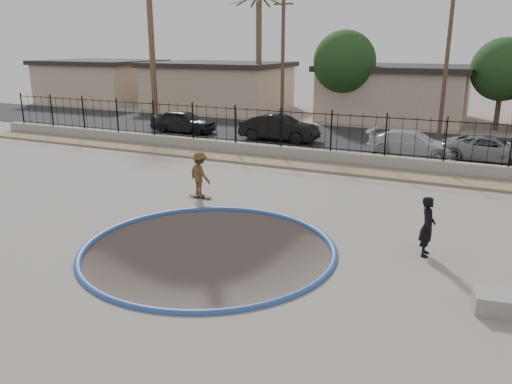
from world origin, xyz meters
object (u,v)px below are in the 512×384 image
at_px(car_a, 183,121).
at_px(car_c, 412,143).
at_px(car_b, 279,128).
at_px(car_d, 490,149).
at_px(videographer, 427,226).
at_px(skateboard, 201,196).
at_px(skater, 200,177).

distance_m(car_a, car_c, 14.10).
height_order(car_b, car_c, car_b).
height_order(car_a, car_d, car_a).
xyz_separation_m(car_a, car_c, (14.06, -1.00, -0.07)).
relative_size(car_c, car_d, 0.99).
bearing_deg(car_a, car_c, -97.59).
xyz_separation_m(videographer, car_d, (1.35, 12.61, -0.16)).
xyz_separation_m(skateboard, car_b, (-1.62, 11.40, 0.72)).
distance_m(skateboard, car_c, 11.99).
bearing_deg(skater, car_b, -58.11).
bearing_deg(skateboard, car_b, 98.12).
height_order(skateboard, videographer, videographer).
bearing_deg(car_d, car_c, 94.84).
relative_size(skater, car_d, 0.36).
distance_m(skateboard, videographer, 8.34).
distance_m(videographer, car_c, 12.48).
bearing_deg(skateboard, skater, -89.97).
height_order(videographer, car_b, videographer).
bearing_deg(videographer, car_a, 46.45).
distance_m(skater, videographer, 8.31).
xyz_separation_m(skateboard, videographer, (8.09, -1.89, 0.75)).
xyz_separation_m(skater, car_c, (5.94, 10.40, -0.14)).
bearing_deg(skater, car_c, -95.93).
height_order(car_a, car_b, car_b).
relative_size(skateboard, videographer, 0.52).
bearing_deg(car_b, car_d, -94.33).
distance_m(skater, skateboard, 0.75).
height_order(skater, videographer, videographer).
bearing_deg(videographer, skateboard, 72.64).
bearing_deg(car_c, car_d, -81.54).
relative_size(skater, videographer, 1.00).
distance_m(car_a, car_d, 17.58).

